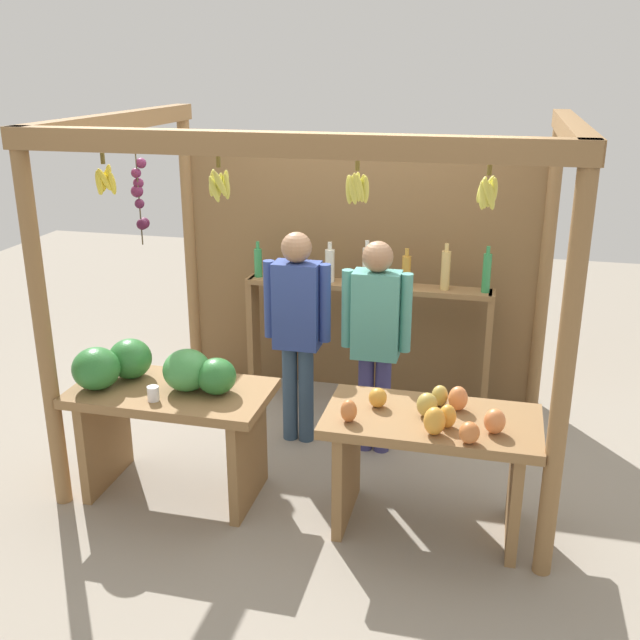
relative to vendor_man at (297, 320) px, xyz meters
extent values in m
plane|color=gray|center=(0.23, -0.06, -0.93)|extent=(12.00, 12.00, 0.00)
cylinder|color=olive|center=(-1.23, -1.14, 0.23)|extent=(0.10, 0.10, 2.32)
cylinder|color=olive|center=(1.70, -1.14, 0.23)|extent=(0.10, 0.10, 2.32)
cylinder|color=olive|center=(-1.23, 1.03, 0.23)|extent=(0.10, 0.10, 2.32)
cylinder|color=olive|center=(1.70, 1.03, 0.23)|extent=(0.10, 0.10, 2.32)
cube|color=olive|center=(0.23, -1.14, 1.33)|extent=(3.03, 0.12, 0.12)
cube|color=olive|center=(-1.23, -0.06, 1.33)|extent=(0.12, 2.28, 0.12)
cube|color=olive|center=(1.70, -0.06, 1.33)|extent=(0.12, 2.28, 0.12)
cube|color=brown|center=(0.23, 1.05, 0.11)|extent=(2.93, 0.04, 2.09)
cylinder|color=brown|center=(-0.13, -1.02, 1.22)|extent=(0.02, 0.02, 0.06)
ellipsoid|color=#D1CC4C|center=(-0.10, -1.02, 1.09)|extent=(0.04, 0.07, 0.15)
ellipsoid|color=#D1CC4C|center=(-0.12, -0.98, 1.10)|extent=(0.06, 0.05, 0.15)
ellipsoid|color=#D1CC4C|center=(-0.15, -1.00, 1.09)|extent=(0.06, 0.05, 0.15)
ellipsoid|color=#D1CC4C|center=(-0.17, -1.02, 1.11)|extent=(0.04, 0.07, 0.15)
ellipsoid|color=#D1CC4C|center=(-0.15, -1.06, 1.08)|extent=(0.09, 0.06, 0.15)
ellipsoid|color=#D1CC4C|center=(-0.12, -1.06, 1.11)|extent=(0.09, 0.06, 0.15)
cylinder|color=brown|center=(1.26, -0.97, 1.22)|extent=(0.02, 0.02, 0.06)
ellipsoid|color=#D1CC4C|center=(1.28, -0.97, 1.11)|extent=(0.04, 0.06, 0.14)
ellipsoid|color=#D1CC4C|center=(1.27, -0.96, 1.09)|extent=(0.06, 0.07, 0.14)
ellipsoid|color=#D1CC4C|center=(1.25, -0.94, 1.12)|extent=(0.09, 0.04, 0.14)
ellipsoid|color=#D1CC4C|center=(1.23, -0.94, 1.11)|extent=(0.07, 0.07, 0.15)
ellipsoid|color=#D1CC4C|center=(1.23, -0.98, 1.08)|extent=(0.04, 0.09, 0.14)
ellipsoid|color=#D1CC4C|center=(1.24, -0.99, 1.10)|extent=(0.06, 0.06, 0.14)
ellipsoid|color=#D1CC4C|center=(1.26, -1.00, 1.11)|extent=(0.07, 0.04, 0.14)
ellipsoid|color=#D1CC4C|center=(1.27, -0.99, 1.09)|extent=(0.06, 0.05, 0.14)
cylinder|color=brown|center=(0.60, -0.96, 1.22)|extent=(0.02, 0.02, 0.06)
ellipsoid|color=#D1CC4C|center=(0.64, -0.96, 1.09)|extent=(0.04, 0.07, 0.15)
ellipsoid|color=#D1CC4C|center=(0.62, -0.95, 1.10)|extent=(0.05, 0.06, 0.16)
ellipsoid|color=#D1CC4C|center=(0.60, -0.92, 1.09)|extent=(0.09, 0.04, 0.15)
ellipsoid|color=#D1CC4C|center=(0.59, -0.94, 1.10)|extent=(0.06, 0.05, 0.16)
ellipsoid|color=#D1CC4C|center=(0.57, -0.95, 1.09)|extent=(0.05, 0.06, 0.16)
ellipsoid|color=#D1CC4C|center=(0.56, -0.98, 1.09)|extent=(0.05, 0.06, 0.16)
ellipsoid|color=#D1CC4C|center=(0.58, -1.00, 1.09)|extent=(0.07, 0.05, 0.16)
ellipsoid|color=#D1CC4C|center=(0.60, -0.99, 1.11)|extent=(0.06, 0.04, 0.15)
ellipsoid|color=#D1CC4C|center=(0.61, -0.98, 1.10)|extent=(0.07, 0.06, 0.16)
cylinder|color=brown|center=(-0.79, -1.04, 1.22)|extent=(0.02, 0.02, 0.06)
ellipsoid|color=yellow|center=(-0.75, -1.04, 1.08)|extent=(0.04, 0.07, 0.14)
ellipsoid|color=yellow|center=(-0.78, -1.02, 1.12)|extent=(0.06, 0.05, 0.14)
ellipsoid|color=yellow|center=(-0.80, -1.02, 1.10)|extent=(0.07, 0.05, 0.14)
ellipsoid|color=yellow|center=(-0.82, -1.05, 1.09)|extent=(0.04, 0.08, 0.14)
ellipsoid|color=yellow|center=(-0.81, -1.08, 1.09)|extent=(0.05, 0.04, 0.14)
ellipsoid|color=yellow|center=(-0.78, -1.06, 1.11)|extent=(0.09, 0.06, 0.14)
cylinder|color=#4C422D|center=(-0.70, -0.84, 0.97)|extent=(0.01, 0.01, 0.55)
sphere|color=#601E42|center=(-0.68, -0.82, 1.17)|extent=(0.06, 0.06, 0.06)
sphere|color=#601E42|center=(-0.71, -0.83, 1.11)|extent=(0.06, 0.06, 0.06)
sphere|color=#601E42|center=(-0.71, -0.82, 1.05)|extent=(0.06, 0.06, 0.06)
sphere|color=#601E42|center=(-0.72, -0.83, 1.01)|extent=(0.07, 0.07, 0.07)
sphere|color=#511938|center=(-0.70, -0.84, 0.94)|extent=(0.06, 0.06, 0.06)
sphere|color=#47142D|center=(-0.69, -0.84, 0.82)|extent=(0.06, 0.06, 0.06)
sphere|color=#47142D|center=(-0.70, -0.82, 0.82)|extent=(0.07, 0.07, 0.07)
cube|color=olive|center=(-0.57, -0.87, -0.23)|extent=(1.23, 0.64, 0.06)
cube|color=olive|center=(-1.07, -0.87, -0.60)|extent=(0.06, 0.58, 0.67)
cube|color=olive|center=(-0.08, -0.87, -0.60)|extent=(0.06, 0.58, 0.67)
ellipsoid|color=#2D7533|center=(-0.27, -0.86, -0.09)|extent=(0.34, 0.34, 0.22)
ellipsoid|color=#429347|center=(-0.47, -0.86, -0.07)|extent=(0.41, 0.41, 0.26)
ellipsoid|color=#2D7533|center=(-0.89, -0.77, -0.07)|extent=(0.32, 0.32, 0.26)
ellipsoid|color=#2D7533|center=(-1.02, -0.97, -0.07)|extent=(0.39, 0.39, 0.26)
cylinder|color=white|center=(-0.60, -1.05, -0.16)|extent=(0.07, 0.07, 0.09)
cube|color=olive|center=(1.04, -0.87, -0.23)|extent=(1.23, 0.64, 0.06)
cube|color=olive|center=(0.54, -0.87, -0.60)|extent=(0.06, 0.58, 0.67)
cube|color=olive|center=(1.53, -0.87, -0.60)|extent=(0.06, 0.58, 0.67)
ellipsoid|color=#B79E47|center=(1.00, -0.87, -0.13)|extent=(0.17, 0.17, 0.14)
ellipsoid|color=gold|center=(1.07, -1.08, -0.12)|extent=(0.16, 0.16, 0.16)
ellipsoid|color=gold|center=(1.13, -0.98, -0.13)|extent=(0.12, 0.12, 0.13)
ellipsoid|color=gold|center=(0.71, -0.82, -0.14)|extent=(0.15, 0.15, 0.12)
ellipsoid|color=#E07F47|center=(1.17, -0.75, -0.13)|extent=(0.15, 0.15, 0.15)
ellipsoid|color=#B79E47|center=(1.06, -0.72, -0.14)|extent=(0.11, 0.11, 0.13)
ellipsoid|color=#E07F47|center=(1.38, -0.99, -0.13)|extent=(0.14, 0.14, 0.14)
ellipsoid|color=#CC7038|center=(0.59, -1.04, -0.14)|extent=(0.13, 0.13, 0.13)
ellipsoid|color=#CC7038|center=(1.26, -1.13, -0.14)|extent=(0.11, 0.11, 0.12)
cube|color=olive|center=(-0.59, 0.76, -0.43)|extent=(0.05, 0.20, 1.00)
cube|color=olive|center=(1.31, 0.76, -0.43)|extent=(0.05, 0.20, 1.00)
cube|color=olive|center=(0.36, 0.76, 0.05)|extent=(1.90, 0.22, 0.04)
cylinder|color=#338C4C|center=(-0.53, 0.76, 0.19)|extent=(0.06, 0.06, 0.23)
cylinder|color=#338C4C|center=(-0.53, 0.76, 0.33)|extent=(0.03, 0.03, 0.06)
cylinder|color=#338C4C|center=(-0.24, 0.76, 0.22)|extent=(0.06, 0.06, 0.29)
cylinder|color=#338C4C|center=(-0.24, 0.76, 0.39)|extent=(0.03, 0.03, 0.06)
cylinder|color=silver|center=(0.06, 0.76, 0.20)|extent=(0.08, 0.08, 0.26)
cylinder|color=silver|center=(0.06, 0.76, 0.36)|extent=(0.03, 0.03, 0.06)
cylinder|color=silver|center=(0.35, 0.76, 0.21)|extent=(0.07, 0.07, 0.29)
cylinder|color=silver|center=(0.35, 0.76, 0.39)|extent=(0.03, 0.03, 0.06)
cylinder|color=gold|center=(0.66, 0.76, 0.19)|extent=(0.07, 0.07, 0.24)
cylinder|color=gold|center=(0.66, 0.76, 0.34)|extent=(0.03, 0.03, 0.06)
cylinder|color=#D8B266|center=(0.96, 0.76, 0.22)|extent=(0.07, 0.07, 0.30)
cylinder|color=#D8B266|center=(0.96, 0.76, 0.40)|extent=(0.03, 0.03, 0.06)
cylinder|color=#338C4C|center=(1.26, 0.76, 0.22)|extent=(0.06, 0.06, 0.29)
cylinder|color=#338C4C|center=(1.26, 0.76, 0.40)|extent=(0.03, 0.03, 0.06)
cylinder|color=#314963|center=(-0.06, 0.00, -0.56)|extent=(0.11, 0.11, 0.73)
cylinder|color=#314963|center=(0.06, 0.00, -0.56)|extent=(0.11, 0.11, 0.73)
cube|color=#2D428C|center=(0.00, 0.00, 0.11)|extent=(0.32, 0.19, 0.62)
cylinder|color=#2D428C|center=(-0.20, 0.00, 0.14)|extent=(0.08, 0.08, 0.55)
cylinder|color=#2D428C|center=(0.20, 0.00, 0.14)|extent=(0.08, 0.08, 0.55)
sphere|color=#997051|center=(0.00, 0.00, 0.52)|extent=(0.21, 0.21, 0.21)
cylinder|color=navy|center=(0.50, -0.02, -0.57)|extent=(0.11, 0.11, 0.72)
cylinder|color=navy|center=(0.62, -0.02, -0.57)|extent=(0.11, 0.11, 0.72)
cube|color=teal|center=(0.56, -0.02, 0.09)|extent=(0.32, 0.19, 0.61)
cylinder|color=teal|center=(0.36, -0.02, 0.12)|extent=(0.08, 0.08, 0.55)
cylinder|color=teal|center=(0.76, -0.02, 0.12)|extent=(0.08, 0.08, 0.55)
sphere|color=#997051|center=(0.56, -0.02, 0.50)|extent=(0.21, 0.21, 0.21)
camera|label=1|loc=(1.32, -4.74, 1.72)|focal=41.78mm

